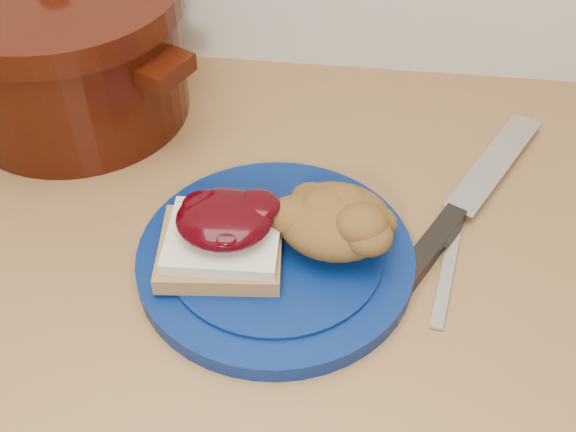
# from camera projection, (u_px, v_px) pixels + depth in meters

# --- Properties ---
(base_cabinet) EXTENTS (4.00, 0.60, 0.86)m
(base_cabinet) POSITION_uv_depth(u_px,v_px,m) (255.00, 431.00, 1.11)
(base_cabinet) COLOR beige
(base_cabinet) RESTS_ON floor
(plate) EXTENTS (0.28, 0.28, 0.02)m
(plate) POSITION_uv_depth(u_px,v_px,m) (276.00, 258.00, 0.72)
(plate) COLOR #051A52
(plate) RESTS_ON wood_countertop
(sandwich) EXTENTS (0.13, 0.11, 0.06)m
(sandwich) POSITION_uv_depth(u_px,v_px,m) (223.00, 235.00, 0.69)
(sandwich) COLOR olive
(sandwich) RESTS_ON plate
(stuffing_mound) EXTENTS (0.11, 0.10, 0.06)m
(stuffing_mound) POSITION_uv_depth(u_px,v_px,m) (335.00, 221.00, 0.70)
(stuffing_mound) COLOR brown
(stuffing_mound) RESTS_ON plate
(chef_knife) EXTENTS (0.18, 0.30, 0.02)m
(chef_knife) POSITION_uv_depth(u_px,v_px,m) (449.00, 222.00, 0.76)
(chef_knife) COLOR black
(chef_knife) RESTS_ON wood_countertop
(butter_knife) EXTENTS (0.04, 0.17, 0.00)m
(butter_knife) POSITION_uv_depth(u_px,v_px,m) (449.00, 264.00, 0.72)
(butter_knife) COLOR silver
(butter_knife) RESTS_ON wood_countertop
(dutch_oven) EXTENTS (0.38, 0.38, 0.18)m
(dutch_oven) POSITION_uv_depth(u_px,v_px,m) (68.00, 51.00, 0.86)
(dutch_oven) COLOR black
(dutch_oven) RESTS_ON wood_countertop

